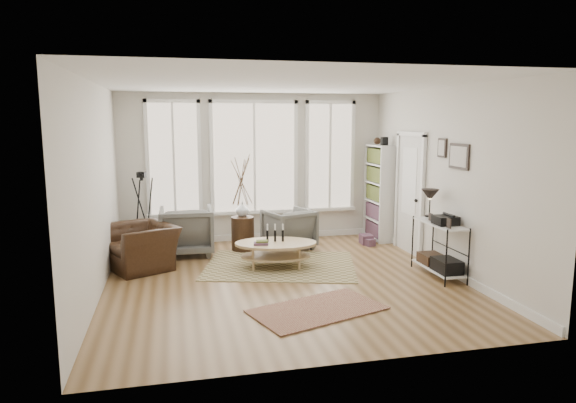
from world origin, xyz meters
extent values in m
plane|color=olive|center=(0.00, 0.00, 0.00)|extent=(5.50, 5.50, 0.00)
plane|color=white|center=(0.00, 0.00, 2.90)|extent=(5.50, 5.50, 0.00)
cube|color=silver|center=(0.00, 2.75, 1.45)|extent=(5.20, 0.04, 2.90)
cube|color=silver|center=(0.00, -2.75, 1.45)|extent=(5.20, 0.04, 2.90)
cube|color=silver|center=(-2.60, 0.00, 1.45)|extent=(0.04, 5.50, 2.90)
cube|color=silver|center=(2.60, 0.00, 1.45)|extent=(0.04, 5.50, 2.90)
cube|color=white|center=(0.00, 2.74, 0.06)|extent=(5.10, 0.04, 0.12)
cube|color=white|center=(2.58, 0.00, 0.06)|extent=(0.03, 5.40, 0.12)
cube|color=tan|center=(0.00, 2.73, 1.65)|extent=(1.60, 0.03, 2.10)
cube|color=tan|center=(-1.55, 2.73, 1.65)|extent=(0.90, 0.03, 2.10)
cube|color=tan|center=(1.55, 2.73, 1.65)|extent=(0.90, 0.03, 2.10)
cube|color=white|center=(0.00, 2.71, 1.65)|extent=(1.74, 0.06, 2.24)
cube|color=white|center=(-1.55, 2.71, 1.65)|extent=(1.04, 0.06, 2.24)
cube|color=white|center=(1.55, 2.71, 1.65)|extent=(1.04, 0.06, 2.24)
cube|color=white|center=(0.00, 2.69, 0.57)|extent=(4.10, 0.12, 0.06)
cube|color=silver|center=(2.58, 1.15, 1.05)|extent=(0.04, 0.88, 2.10)
cube|color=white|center=(2.56, 1.15, 1.30)|extent=(0.01, 0.55, 1.20)
cube|color=white|center=(2.56, 0.66, 1.05)|extent=(0.06, 0.08, 2.18)
cube|color=white|center=(2.56, 1.64, 1.05)|extent=(0.06, 0.08, 2.18)
cube|color=white|center=(2.56, 1.15, 2.14)|extent=(0.06, 1.06, 0.08)
sphere|color=black|center=(2.53, 0.82, 1.00)|extent=(0.06, 0.06, 0.06)
cube|color=white|center=(2.43, 1.81, 0.95)|extent=(0.30, 0.03, 1.90)
cube|color=white|center=(2.43, 2.63, 0.95)|extent=(0.30, 0.03, 1.90)
cube|color=white|center=(2.58, 2.23, 0.95)|extent=(0.02, 0.85, 1.90)
cube|color=white|center=(2.43, 2.23, 0.95)|extent=(0.30, 0.81, 1.90)
cube|color=maroon|center=(2.43, 2.23, 0.95)|extent=(0.24, 0.75, 1.76)
cube|color=black|center=(2.43, 2.02, 1.98)|extent=(0.12, 0.10, 0.16)
sphere|color=#331F12|center=(2.43, 2.38, 1.97)|extent=(0.14, 0.14, 0.14)
cube|color=white|center=(2.38, -0.30, 0.12)|extent=(0.37, 1.07, 0.03)
cube|color=white|center=(2.38, -0.30, 0.82)|extent=(0.37, 1.07, 0.02)
cylinder|color=black|center=(2.20, -0.83, 0.42)|extent=(0.02, 0.02, 0.85)
cylinder|color=black|center=(2.56, -0.83, 0.42)|extent=(0.02, 0.02, 0.85)
cylinder|color=black|center=(2.20, 0.23, 0.42)|extent=(0.02, 0.02, 0.85)
cylinder|color=black|center=(2.56, 0.23, 0.42)|extent=(0.02, 0.02, 0.85)
cylinder|color=black|center=(2.38, 0.05, 0.88)|extent=(0.14, 0.14, 0.02)
cylinder|color=black|center=(2.38, 0.05, 1.01)|extent=(0.02, 0.02, 0.30)
cone|color=black|center=(2.38, 0.05, 1.21)|extent=(0.28, 0.28, 0.18)
cube|color=black|center=(2.38, -0.45, 0.91)|extent=(0.32, 0.30, 0.13)
cube|color=black|center=(2.38, -0.55, 0.23)|extent=(0.32, 0.45, 0.20)
cube|color=#331F12|center=(2.38, -0.08, 0.21)|extent=(0.32, 0.40, 0.16)
cube|color=black|center=(2.28, -0.72, 0.91)|extent=(0.02, 0.10, 0.14)
cube|color=black|center=(2.28, -0.18, 0.91)|extent=(0.02, 0.10, 0.12)
cube|color=black|center=(2.58, -0.40, 1.85)|extent=(0.03, 0.52, 0.38)
cube|color=silver|center=(2.56, -0.40, 1.85)|extent=(0.01, 0.44, 0.30)
cube|color=black|center=(2.58, 0.10, 1.95)|extent=(0.03, 0.24, 0.30)
cube|color=silver|center=(2.56, 0.10, 1.95)|extent=(0.01, 0.18, 0.24)
cube|color=brown|center=(0.11, 0.77, 0.01)|extent=(2.82, 2.40, 0.01)
cube|color=brown|center=(0.15, -1.30, 0.01)|extent=(1.85, 1.41, 0.01)
ellipsoid|color=tan|center=(0.02, 0.70, 0.19)|extent=(1.23, 0.88, 0.03)
ellipsoid|color=tan|center=(0.02, 0.70, 0.40)|extent=(1.44, 1.04, 0.04)
cylinder|color=tan|center=(-0.35, 0.49, 0.19)|extent=(0.04, 0.04, 0.38)
cylinder|color=tan|center=(0.39, 0.49, 0.19)|extent=(0.04, 0.04, 0.38)
cylinder|color=tan|center=(-0.35, 0.91, 0.19)|extent=(0.04, 0.04, 0.38)
cylinder|color=tan|center=(0.39, 0.91, 0.19)|extent=(0.04, 0.04, 0.38)
cylinder|color=black|center=(-0.11, 0.75, 0.51)|extent=(0.04, 0.04, 0.19)
cylinder|color=black|center=(0.02, 0.75, 0.51)|extent=(0.04, 0.04, 0.19)
cylinder|color=black|center=(0.14, 0.75, 0.51)|extent=(0.04, 0.04, 0.19)
cube|color=#254925|center=(-0.23, 0.61, 0.45)|extent=(0.23, 0.17, 0.06)
imported|color=slate|center=(-1.37, 1.87, 0.43)|extent=(0.93, 0.96, 0.86)
imported|color=slate|center=(0.50, 1.87, 0.37)|extent=(1.03, 1.04, 0.75)
cylinder|color=#331F12|center=(-0.36, 1.92, 0.31)|extent=(0.42, 0.42, 0.63)
imported|color=silver|center=(-0.35, 2.01, 0.76)|extent=(0.27, 0.27, 0.26)
imported|color=#331F12|center=(-2.12, 1.15, 0.36)|extent=(1.41, 1.35, 0.71)
cylinder|color=black|center=(-2.12, 2.16, 1.35)|extent=(0.06, 0.06, 0.06)
cube|color=black|center=(-2.12, 2.16, 1.42)|extent=(0.17, 0.15, 0.10)
cylinder|color=black|center=(-2.12, 2.08, 1.42)|extent=(0.06, 0.08, 0.06)
cube|color=maroon|center=(2.05, 1.88, 0.09)|extent=(0.24, 0.30, 0.18)
cube|color=maroon|center=(2.05, 1.73, 0.07)|extent=(0.22, 0.25, 0.14)
camera|label=1|loc=(-1.58, -7.27, 2.39)|focal=32.00mm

